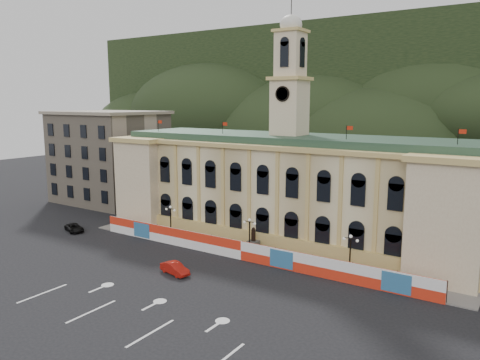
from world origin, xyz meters
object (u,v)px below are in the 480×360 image
Objects in this scene: red_sedan at (175,268)px; statue at (253,245)px; lamp_center at (249,234)px; black_suv at (74,228)px.

statue is at bearing -5.88° from red_sedan.
statue is 2.14m from lamp_center.
statue is 30.38m from black_suv.
statue is at bearing -56.99° from black_suv.
statue is 0.83× the size of red_sedan.
statue reaches higher than black_suv.
red_sedan is 26.36m from black_suv.
red_sedan is at bearing -109.92° from lamp_center.
lamp_center is 1.15× the size of red_sedan.
black_suv is (-25.82, 5.32, -0.08)m from red_sedan.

